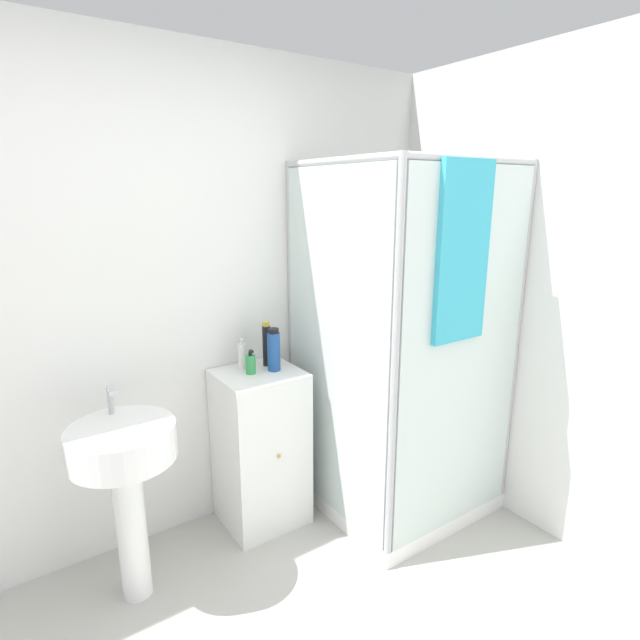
{
  "coord_description": "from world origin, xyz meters",
  "views": [
    {
      "loc": [
        -0.67,
        -0.76,
        1.8
      ],
      "look_at": [
        0.6,
        1.11,
        1.22
      ],
      "focal_mm": 28.0,
      "sensor_mm": 36.0,
      "label": 1
    }
  ],
  "objects_px": {
    "soap_dispenser": "(251,364)",
    "lotion_bottle_white": "(242,356)",
    "shampoo_bottle_blue": "(274,350)",
    "sink": "(125,468)",
    "shampoo_bottle_tall_black": "(267,344)"
  },
  "relations": [
    {
      "from": "soap_dispenser",
      "to": "lotion_bottle_white",
      "type": "relative_size",
      "value": 0.78
    },
    {
      "from": "shampoo_bottle_blue",
      "to": "lotion_bottle_white",
      "type": "xyz_separation_m",
      "value": [
        -0.13,
        0.12,
        -0.04
      ]
    },
    {
      "from": "shampoo_bottle_tall_black",
      "to": "shampoo_bottle_blue",
      "type": "height_order",
      "value": "shampoo_bottle_tall_black"
    },
    {
      "from": "shampoo_bottle_blue",
      "to": "shampoo_bottle_tall_black",
      "type": "bearing_deg",
      "value": 85.35
    },
    {
      "from": "soap_dispenser",
      "to": "sink",
      "type": "bearing_deg",
      "value": -166.21
    },
    {
      "from": "soap_dispenser",
      "to": "shampoo_bottle_blue",
      "type": "distance_m",
      "value": 0.14
    },
    {
      "from": "sink",
      "to": "shampoo_bottle_blue",
      "type": "bearing_deg",
      "value": 10.08
    },
    {
      "from": "shampoo_bottle_blue",
      "to": "lotion_bottle_white",
      "type": "height_order",
      "value": "shampoo_bottle_blue"
    },
    {
      "from": "lotion_bottle_white",
      "to": "soap_dispenser",
      "type": "bearing_deg",
      "value": -88.65
    },
    {
      "from": "shampoo_bottle_blue",
      "to": "sink",
      "type": "bearing_deg",
      "value": -169.92
    },
    {
      "from": "shampoo_bottle_blue",
      "to": "lotion_bottle_white",
      "type": "distance_m",
      "value": 0.18
    },
    {
      "from": "shampoo_bottle_blue",
      "to": "lotion_bottle_white",
      "type": "bearing_deg",
      "value": 135.95
    },
    {
      "from": "sink",
      "to": "lotion_bottle_white",
      "type": "bearing_deg",
      "value": 21.16
    },
    {
      "from": "soap_dispenser",
      "to": "lotion_bottle_white",
      "type": "bearing_deg",
      "value": 91.35
    },
    {
      "from": "sink",
      "to": "lotion_bottle_white",
      "type": "xyz_separation_m",
      "value": [
        0.7,
        0.27,
        0.3
      ]
    }
  ]
}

